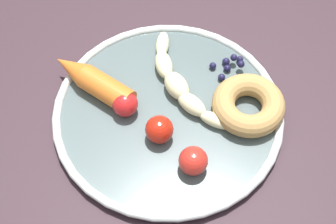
{
  "coord_description": "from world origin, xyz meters",
  "views": [
    {
      "loc": [
        -0.2,
        0.36,
        1.36
      ],
      "look_at": [
        -0.01,
        0.01,
        0.75
      ],
      "focal_mm": 54.41,
      "sensor_mm": 36.0,
      "label": 1
    }
  ],
  "objects_px": {
    "tomato_near": "(125,104)",
    "tomato_far": "(193,161)",
    "donut": "(248,105)",
    "carrot_orange": "(92,80)",
    "dining_table": "(169,139)",
    "blueberry_pile": "(230,67)",
    "banana": "(179,83)",
    "plate": "(168,113)",
    "tomato_mid": "(159,129)"
  },
  "relations": [
    {
      "from": "tomato_near",
      "to": "tomato_far",
      "type": "xyz_separation_m",
      "value": [
        -0.12,
        0.03,
        0.0
      ]
    },
    {
      "from": "donut",
      "to": "tomato_near",
      "type": "height_order",
      "value": "tomato_near"
    },
    {
      "from": "carrot_orange",
      "to": "donut",
      "type": "height_order",
      "value": "carrot_orange"
    },
    {
      "from": "dining_table",
      "to": "blueberry_pile",
      "type": "xyz_separation_m",
      "value": [
        -0.05,
        -0.09,
        0.11
      ]
    },
    {
      "from": "banana",
      "to": "carrot_orange",
      "type": "relative_size",
      "value": 1.27
    },
    {
      "from": "tomato_far",
      "to": "donut",
      "type": "bearing_deg",
      "value": -102.8
    },
    {
      "from": "dining_table",
      "to": "donut",
      "type": "distance_m",
      "value": 0.16
    },
    {
      "from": "plate",
      "to": "tomato_near",
      "type": "height_order",
      "value": "tomato_near"
    },
    {
      "from": "tomato_far",
      "to": "dining_table",
      "type": "bearing_deg",
      "value": -44.3
    },
    {
      "from": "carrot_orange",
      "to": "blueberry_pile",
      "type": "height_order",
      "value": "carrot_orange"
    },
    {
      "from": "tomato_mid",
      "to": "blueberry_pile",
      "type": "bearing_deg",
      "value": -103.2
    },
    {
      "from": "carrot_orange",
      "to": "donut",
      "type": "xyz_separation_m",
      "value": [
        -0.21,
        -0.07,
        -0.0
      ]
    },
    {
      "from": "tomato_near",
      "to": "tomato_far",
      "type": "height_order",
      "value": "tomato_far"
    },
    {
      "from": "plate",
      "to": "carrot_orange",
      "type": "relative_size",
      "value": 2.38
    },
    {
      "from": "dining_table",
      "to": "donut",
      "type": "xyz_separation_m",
      "value": [
        -0.1,
        -0.04,
        0.12
      ]
    },
    {
      "from": "banana",
      "to": "tomato_mid",
      "type": "bearing_deg",
      "value": 100.46
    },
    {
      "from": "dining_table",
      "to": "banana",
      "type": "relative_size",
      "value": 7.04
    },
    {
      "from": "donut",
      "to": "tomato_near",
      "type": "bearing_deg",
      "value": 28.89
    },
    {
      "from": "dining_table",
      "to": "banana",
      "type": "distance_m",
      "value": 0.12
    },
    {
      "from": "dining_table",
      "to": "donut",
      "type": "relative_size",
      "value": 12.02
    },
    {
      "from": "dining_table",
      "to": "plate",
      "type": "height_order",
      "value": "plate"
    },
    {
      "from": "dining_table",
      "to": "carrot_orange",
      "type": "height_order",
      "value": "carrot_orange"
    },
    {
      "from": "dining_table",
      "to": "carrot_orange",
      "type": "distance_m",
      "value": 0.17
    },
    {
      "from": "plate",
      "to": "carrot_orange",
      "type": "distance_m",
      "value": 0.12
    },
    {
      "from": "dining_table",
      "to": "tomato_mid",
      "type": "height_order",
      "value": "tomato_mid"
    },
    {
      "from": "blueberry_pile",
      "to": "tomato_near",
      "type": "xyz_separation_m",
      "value": [
        0.1,
        0.14,
        0.01
      ]
    },
    {
      "from": "banana",
      "to": "tomato_mid",
      "type": "relative_size",
      "value": 4.52
    },
    {
      "from": "tomato_far",
      "to": "plate",
      "type": "bearing_deg",
      "value": -40.5
    },
    {
      "from": "blueberry_pile",
      "to": "tomato_far",
      "type": "bearing_deg",
      "value": 98.8
    },
    {
      "from": "carrot_orange",
      "to": "tomato_near",
      "type": "relative_size",
      "value": 3.76
    },
    {
      "from": "dining_table",
      "to": "plate",
      "type": "xyz_separation_m",
      "value": [
        -0.01,
        0.01,
        0.1
      ]
    },
    {
      "from": "carrot_orange",
      "to": "donut",
      "type": "relative_size",
      "value": 1.35
    },
    {
      "from": "carrot_orange",
      "to": "tomato_far",
      "type": "xyz_separation_m",
      "value": [
        -0.19,
        0.04,
        0.0
      ]
    },
    {
      "from": "plate",
      "to": "banana",
      "type": "height_order",
      "value": "banana"
    },
    {
      "from": "plate",
      "to": "tomato_mid",
      "type": "distance_m",
      "value": 0.05
    },
    {
      "from": "banana",
      "to": "tomato_far",
      "type": "distance_m",
      "value": 0.13
    },
    {
      "from": "tomato_mid",
      "to": "tomato_far",
      "type": "bearing_deg",
      "value": 162.3
    },
    {
      "from": "banana",
      "to": "tomato_far",
      "type": "xyz_separation_m",
      "value": [
        -0.08,
        0.1,
        0.01
      ]
    },
    {
      "from": "dining_table",
      "to": "tomato_far",
      "type": "xyz_separation_m",
      "value": [
        -0.08,
        0.08,
        0.12
      ]
    },
    {
      "from": "dining_table",
      "to": "tomato_mid",
      "type": "distance_m",
      "value": 0.13
    },
    {
      "from": "tomato_near",
      "to": "tomato_mid",
      "type": "bearing_deg",
      "value": 167.78
    },
    {
      "from": "plate",
      "to": "dining_table",
      "type": "bearing_deg",
      "value": -67.5
    },
    {
      "from": "plate",
      "to": "carrot_orange",
      "type": "bearing_deg",
      "value": 7.85
    },
    {
      "from": "tomato_near",
      "to": "plate",
      "type": "bearing_deg",
      "value": -152.59
    },
    {
      "from": "blueberry_pile",
      "to": "tomato_mid",
      "type": "relative_size",
      "value": 1.48
    },
    {
      "from": "banana",
      "to": "donut",
      "type": "height_order",
      "value": "donut"
    },
    {
      "from": "blueberry_pile",
      "to": "donut",
      "type": "bearing_deg",
      "value": 134.42
    },
    {
      "from": "blueberry_pile",
      "to": "tomato_mid",
      "type": "bearing_deg",
      "value": 76.8
    },
    {
      "from": "tomato_near",
      "to": "carrot_orange",
      "type": "bearing_deg",
      "value": -10.43
    },
    {
      "from": "dining_table",
      "to": "tomato_far",
      "type": "height_order",
      "value": "tomato_far"
    }
  ]
}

